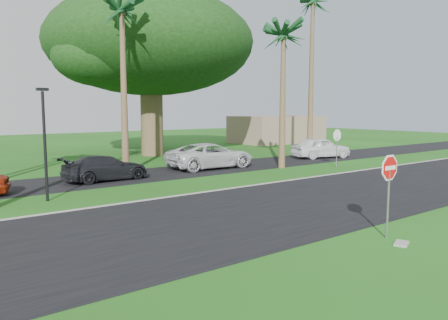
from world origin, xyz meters
name	(u,v)px	position (x,y,z in m)	size (l,w,h in m)	color
ground	(299,220)	(0.00, 0.00, 0.00)	(120.00, 120.00, 0.00)	#1F4B12
road	(260,209)	(0.00, 2.00, 0.01)	(120.00, 8.00, 0.02)	black
parking_strip	(137,176)	(0.00, 12.50, 0.01)	(120.00, 5.00, 0.02)	black
curb	(201,193)	(0.00, 6.05, 0.03)	(120.00, 0.12, 0.06)	gray
stop_sign_near	(389,179)	(0.50, -3.00, 1.77)	(1.05, 0.07, 2.62)	gray
stop_sign_far	(337,140)	(12.00, 8.00, 1.77)	(1.05, 0.07, 2.62)	gray
palm_center	(122,15)	(0.00, 14.00, 9.16)	(5.00, 5.00, 10.50)	brown
palm_right_near	(284,38)	(9.00, 10.00, 8.19)	(5.00, 5.00, 9.50)	brown
palm_right_far	(313,5)	(15.00, 13.00, 11.58)	(5.00, 5.00, 13.00)	brown
canopy_tree	(150,44)	(6.00, 22.00, 8.95)	(16.50, 16.50, 13.12)	brown
streetlight_right	(45,137)	(-6.00, 8.50, 2.65)	(0.45, 0.25, 4.64)	black
building_far	(277,129)	(24.00, 26.00, 1.50)	(10.00, 6.00, 3.00)	gray
car_dark	(106,168)	(-2.04, 11.99, 0.66)	(1.86, 4.58, 1.33)	black
car_minivan	(211,156)	(5.21, 12.60, 0.80)	(2.66, 5.78, 1.60)	silver
car_pickup	(321,148)	(15.44, 12.25, 0.80)	(1.88, 4.67, 1.59)	white
utility_slab	(402,243)	(0.30, -3.60, 0.03)	(0.55, 0.35, 0.06)	gray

